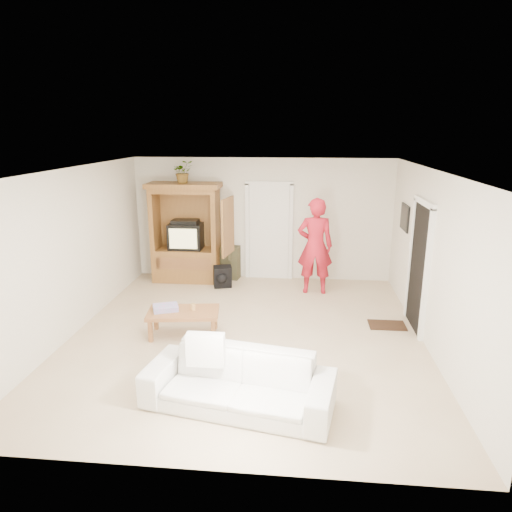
{
  "coord_description": "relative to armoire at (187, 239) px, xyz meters",
  "views": [
    {
      "loc": [
        0.8,
        -6.6,
        3.16
      ],
      "look_at": [
        0.1,
        0.6,
        1.15
      ],
      "focal_mm": 32.0,
      "sensor_mm": 36.0,
      "label": 1
    }
  ],
  "objects": [
    {
      "name": "floor",
      "position": [
        1.58,
        -2.66,
        -0.91
      ],
      "size": [
        6.0,
        6.0,
        0.0
      ],
      "primitive_type": "plane",
      "color": "tan",
      "rests_on": "ground"
    },
    {
      "name": "ceiling",
      "position": [
        1.58,
        -2.66,
        1.69
      ],
      "size": [
        6.0,
        6.0,
        0.0
      ],
      "primitive_type": "plane",
      "rotation": [
        3.14,
        0.0,
        0.0
      ],
      "color": "white",
      "rests_on": "floor"
    },
    {
      "name": "wall_back",
      "position": [
        1.58,
        0.34,
        0.39
      ],
      "size": [
        5.5,
        0.0,
        5.5
      ],
      "primitive_type": "plane",
      "rotation": [
        1.57,
        0.0,
        0.0
      ],
      "color": "silver",
      "rests_on": "floor"
    },
    {
      "name": "wall_front",
      "position": [
        1.58,
        -5.66,
        0.39
      ],
      "size": [
        5.5,
        0.0,
        5.5
      ],
      "primitive_type": "plane",
      "rotation": [
        -1.57,
        0.0,
        0.0
      ],
      "color": "silver",
      "rests_on": "floor"
    },
    {
      "name": "wall_left",
      "position": [
        -1.17,
        -2.66,
        0.39
      ],
      "size": [
        0.0,
        6.0,
        6.0
      ],
      "primitive_type": "plane",
      "rotation": [
        1.57,
        0.0,
        1.57
      ],
      "color": "silver",
      "rests_on": "floor"
    },
    {
      "name": "wall_right",
      "position": [
        4.33,
        -2.66,
        0.39
      ],
      "size": [
        0.0,
        6.0,
        6.0
      ],
      "primitive_type": "plane",
      "rotation": [
        1.57,
        0.0,
        -1.57
      ],
      "color": "silver",
      "rests_on": "floor"
    },
    {
      "name": "armoire",
      "position": [
        0.0,
        0.0,
        0.0
      ],
      "size": [
        1.82,
        1.14,
        2.1
      ],
      "color": "brown",
      "rests_on": "floor"
    },
    {
      "name": "door_back",
      "position": [
        1.73,
        0.31,
        0.11
      ],
      "size": [
        0.85,
        0.05,
        2.04
      ],
      "primitive_type": "cube",
      "color": "white",
      "rests_on": "floor"
    },
    {
      "name": "doorway_right",
      "position": [
        4.3,
        -2.06,
        0.11
      ],
      "size": [
        0.05,
        0.9,
        2.04
      ],
      "primitive_type": "cube",
      "color": "black",
      "rests_on": "floor"
    },
    {
      "name": "framed_picture",
      "position": [
        4.31,
        -0.76,
        0.69
      ],
      "size": [
        0.03,
        0.6,
        0.48
      ],
      "primitive_type": "cube",
      "color": "black",
      "rests_on": "wall_right"
    },
    {
      "name": "doormat",
      "position": [
        3.88,
        -2.06,
        -0.9
      ],
      "size": [
        0.6,
        0.4,
        0.02
      ],
      "primitive_type": "cube",
      "color": "#382316",
      "rests_on": "floor"
    },
    {
      "name": "plant",
      "position": [
        -0.02,
        -0.03,
        1.42
      ],
      "size": [
        0.53,
        0.51,
        0.46
      ],
      "primitive_type": "imported",
      "rotation": [
        0.0,
        0.0,
        0.52
      ],
      "color": "#4C7238",
      "rests_on": "armoire"
    },
    {
      "name": "man",
      "position": [
        2.69,
        -0.53,
        0.05
      ],
      "size": [
        0.71,
        0.47,
        1.91
      ],
      "primitive_type": "imported",
      "rotation": [
        0.0,
        0.0,
        3.17
      ],
      "color": "#AE1727",
      "rests_on": "floor"
    },
    {
      "name": "sofa",
      "position": [
        1.71,
        -4.57,
        -0.59
      ],
      "size": [
        2.33,
        1.26,
        0.64
      ],
      "primitive_type": "imported",
      "rotation": [
        0.0,
        0.0,
        -0.19
      ],
      "color": "silver",
      "rests_on": "floor"
    },
    {
      "name": "coffee_table",
      "position": [
        0.59,
        -2.74,
        -0.55
      ],
      "size": [
        1.17,
        0.74,
        0.41
      ],
      "rotation": [
        0.0,
        0.0,
        0.13
      ],
      "color": "brown",
      "rests_on": "floor"
    },
    {
      "name": "towel",
      "position": [
        0.31,
        -2.74,
        -0.46
      ],
      "size": [
        0.46,
        0.4,
        0.08
      ],
      "primitive_type": "cube",
      "rotation": [
        0.0,
        0.0,
        0.38
      ],
      "color": "#E34BB3",
      "rests_on": "coffee_table"
    },
    {
      "name": "candle",
      "position": [
        0.74,
        -2.68,
        -0.45
      ],
      "size": [
        0.08,
        0.08,
        0.1
      ],
      "primitive_type": "cylinder",
      "color": "tan",
      "rests_on": "coffee_table"
    },
    {
      "name": "backpack_black",
      "position": [
        0.82,
        -0.43,
        -0.68
      ],
      "size": [
        0.41,
        0.31,
        0.45
      ],
      "primitive_type": null,
      "rotation": [
        0.0,
        0.0,
        0.28
      ],
      "color": "black",
      "rests_on": "floor"
    },
    {
      "name": "backpack_olive",
      "position": [
        0.9,
        0.19,
        -0.55
      ],
      "size": [
        0.42,
        0.34,
        0.72
      ],
      "primitive_type": null,
      "rotation": [
        0.0,
        0.0,
        -0.17
      ],
      "color": "#47442B",
      "rests_on": "floor"
    }
  ]
}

